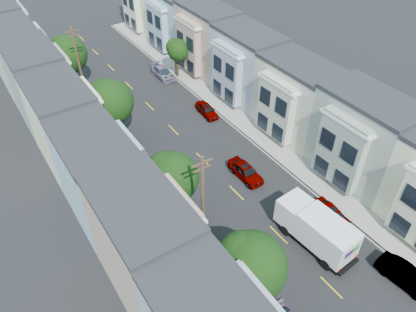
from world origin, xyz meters
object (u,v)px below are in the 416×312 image
(tree_e, at_px, (67,55))
(parked_left_d, at_px, (166,178))
(utility_pole_far, at_px, (80,69))
(parked_right_d, at_px, (163,73))
(parked_right_a, at_px, (406,277))
(parked_right_c, at_px, (207,110))
(parked_right_b, at_px, (332,215))
(lead_sedan, at_px, (246,171))
(tree_d, at_px, (110,102))
(parked_left_c, at_px, (242,268))
(utility_pole_near, at_px, (203,209))
(tree_c, at_px, (171,178))
(fedex_truck, at_px, (316,228))
(tree_b, at_px, (250,267))
(tree_far_r, at_px, (178,51))

(tree_e, xyz_separation_m, parked_left_d, (1.40, -21.91, -4.26))
(utility_pole_far, distance_m, parked_right_d, 12.16)
(parked_right_a, bearing_deg, parked_right_c, 84.22)
(parked_right_b, xyz_separation_m, parked_right_c, (0.00, 19.89, -0.07))
(parked_left_d, bearing_deg, lead_sedan, -32.11)
(tree_d, bearing_deg, parked_right_a, -68.23)
(tree_d, distance_m, parked_right_d, 15.76)
(tree_e, xyz_separation_m, parked_left_c, (1.40, -34.08, -4.24))
(parked_right_a, xyz_separation_m, parked_right_b, (0.00, 7.35, -0.02))
(utility_pole_near, bearing_deg, tree_c, 90.02)
(parked_left_c, bearing_deg, fedex_truck, -6.24)
(utility_pole_far, bearing_deg, fedex_truck, -74.92)
(parked_right_c, bearing_deg, utility_pole_near, -119.98)
(tree_d, height_order, utility_pole_far, utility_pole_far)
(tree_b, height_order, utility_pole_near, utility_pole_near)
(lead_sedan, bearing_deg, fedex_truck, -91.88)
(utility_pole_far, relative_size, parked_right_b, 2.29)
(utility_pole_near, relative_size, parked_right_d, 2.27)
(tree_d, distance_m, utility_pole_far, 8.61)
(tree_c, bearing_deg, tree_b, -90.00)
(tree_d, height_order, parked_right_d, tree_d)
(tree_d, height_order, tree_far_r, tree_d)
(tree_c, xyz_separation_m, fedex_truck, (8.13, -8.92, -2.74))
(utility_pole_far, bearing_deg, parked_left_d, -85.34)
(tree_b, bearing_deg, parked_right_b, 12.03)
(utility_pole_near, bearing_deg, parked_left_d, 80.97)
(parked_right_c, bearing_deg, parked_right_a, -85.94)
(tree_far_r, height_order, fedex_truck, tree_far_r)
(utility_pole_near, bearing_deg, tree_far_r, 63.65)
(utility_pole_near, bearing_deg, parked_right_d, 67.87)
(parked_left_c, height_order, parked_right_a, parked_right_a)
(fedex_truck, distance_m, parked_left_c, 6.87)
(utility_pole_near, height_order, parked_right_a, utility_pole_near)
(parked_right_a, bearing_deg, tree_far_r, 81.16)
(fedex_truck, xyz_separation_m, parked_right_b, (3.07, 0.86, -1.11))
(tree_d, distance_m, parked_left_d, 9.76)
(parked_left_d, relative_size, parked_right_a, 1.00)
(fedex_truck, distance_m, parked_right_b, 3.38)
(tree_d, distance_m, fedex_truck, 23.28)
(utility_pole_near, distance_m, fedex_truck, 9.73)
(tree_d, height_order, tree_e, tree_d)
(tree_e, bearing_deg, tree_c, -90.00)
(tree_b, height_order, utility_pole_far, utility_pole_far)
(tree_b, distance_m, fedex_truck, 8.80)
(tree_b, relative_size, parked_right_d, 1.63)
(utility_pole_near, bearing_deg, lead_sedan, 32.63)
(tree_e, xyz_separation_m, parked_right_b, (11.20, -34.03, -4.26))
(parked_right_b, xyz_separation_m, parked_right_d, (0.00, 30.84, -0.05))
(tree_d, bearing_deg, parked_left_d, -80.72)
(tree_c, xyz_separation_m, utility_pole_far, (0.00, 21.25, 0.60))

